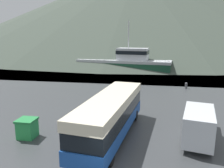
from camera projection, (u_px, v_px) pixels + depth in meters
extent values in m
plane|color=slate|center=(147.00, 47.00, 149.05)|extent=(240.00, 240.00, 0.00)
cone|color=#3D473D|center=(137.00, 8.00, 147.62)|extent=(228.25, 228.25, 51.92)
cube|color=#194799|center=(111.00, 125.00, 16.14)|extent=(3.84, 10.75, 0.92)
cube|color=black|center=(111.00, 112.00, 15.93)|extent=(3.76, 10.54, 1.05)
cube|color=beige|center=(111.00, 101.00, 15.75)|extent=(3.84, 10.75, 0.66)
cube|color=black|center=(128.00, 96.00, 20.90)|extent=(2.18, 0.35, 1.42)
cylinder|color=black|center=(112.00, 113.00, 19.99)|extent=(0.41, 0.93, 0.90)
cylinder|color=black|center=(135.00, 115.00, 19.36)|extent=(0.41, 0.93, 0.90)
cylinder|color=black|center=(75.00, 153.00, 13.12)|extent=(0.41, 0.93, 0.90)
cylinder|color=black|center=(110.00, 159.00, 12.49)|extent=(0.41, 0.93, 0.90)
cube|color=silver|center=(198.00, 125.00, 14.97)|extent=(2.72, 4.41, 2.03)
cube|color=silver|center=(198.00, 117.00, 17.72)|extent=(2.23, 2.12, 1.12)
cube|color=black|center=(199.00, 109.00, 16.74)|extent=(1.60, 0.40, 0.71)
cylinder|color=black|center=(187.00, 123.00, 17.93)|extent=(0.36, 0.73, 0.70)
cylinder|color=black|center=(209.00, 126.00, 17.32)|extent=(0.36, 0.73, 0.70)
cylinder|color=black|center=(184.00, 142.00, 14.64)|extent=(0.36, 0.73, 0.70)
cylinder|color=black|center=(211.00, 147.00, 14.03)|extent=(0.36, 0.73, 0.70)
cube|color=#1E5138|center=(123.00, 65.00, 47.84)|extent=(20.69, 7.75, 2.33)
cube|color=silver|center=(123.00, 61.00, 47.65)|extent=(20.90, 7.82, 0.58)
cube|color=silver|center=(133.00, 54.00, 46.72)|extent=(6.89, 4.34, 2.53)
cube|color=black|center=(133.00, 52.00, 46.64)|extent=(7.03, 4.45, 0.76)
cylinder|color=#B2B2B7|center=(129.00, 35.00, 46.13)|extent=(0.20, 0.20, 5.66)
cube|color=green|center=(27.00, 129.00, 16.01)|extent=(1.20, 1.17, 1.28)
cube|color=#227D3C|center=(27.00, 120.00, 15.86)|extent=(1.32, 1.29, 0.14)
cube|color=#1E5138|center=(61.00, 63.00, 57.76)|extent=(5.62, 3.50, 0.97)
cylinder|color=#4C4C51|center=(186.00, 86.00, 31.13)|extent=(0.32, 0.32, 0.62)
sphere|color=#4C4C51|center=(186.00, 84.00, 31.04)|extent=(0.36, 0.36, 0.36)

